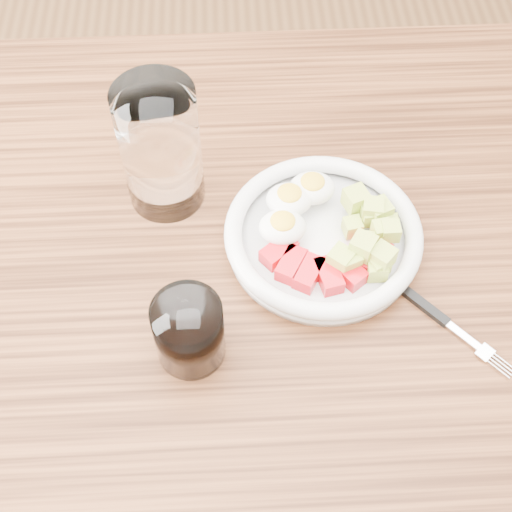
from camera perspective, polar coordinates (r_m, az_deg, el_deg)
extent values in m
plane|color=brown|center=(1.55, 0.40, -17.12)|extent=(4.00, 4.00, 0.00)
cube|color=brown|center=(0.87, 0.69, -2.38)|extent=(1.50, 0.90, 0.04)
cylinder|color=white|center=(0.87, 5.32, 1.19)|extent=(0.23, 0.23, 0.01)
torus|color=white|center=(0.86, 5.41, 1.86)|extent=(0.24, 0.24, 0.02)
cube|color=red|center=(0.84, 1.84, 0.33)|extent=(0.05, 0.05, 0.02)
cube|color=red|center=(0.83, 2.84, -0.71)|extent=(0.04, 0.05, 0.02)
cube|color=red|center=(0.83, 4.24, -1.38)|extent=(0.04, 0.05, 0.02)
cube|color=red|center=(0.83, 5.83, -1.57)|extent=(0.03, 0.05, 0.02)
cube|color=red|center=(0.83, 7.35, -1.24)|extent=(0.05, 0.05, 0.02)
cube|color=red|center=(0.84, 8.54, -0.47)|extent=(0.05, 0.04, 0.02)
cube|color=red|center=(0.85, 9.25, 0.62)|extent=(0.05, 0.05, 0.02)
ellipsoid|color=white|center=(0.87, 2.66, 4.54)|extent=(0.06, 0.05, 0.03)
ellipsoid|color=yellow|center=(0.86, 2.69, 5.06)|extent=(0.03, 0.03, 0.01)
ellipsoid|color=white|center=(0.89, 4.50, 5.43)|extent=(0.06, 0.05, 0.03)
ellipsoid|color=yellow|center=(0.88, 4.56, 5.95)|extent=(0.03, 0.03, 0.01)
ellipsoid|color=white|center=(0.85, 2.13, 2.31)|extent=(0.06, 0.05, 0.03)
ellipsoid|color=yellow|center=(0.84, 2.16, 2.82)|extent=(0.03, 0.03, 0.01)
cube|color=#C5CF4F|center=(0.87, 9.81, 3.57)|extent=(0.03, 0.03, 0.03)
cube|color=#C5CF4F|center=(0.87, 7.72, 2.32)|extent=(0.02, 0.02, 0.02)
cube|color=#C5CF4F|center=(0.83, 9.78, -0.65)|extent=(0.03, 0.03, 0.02)
cube|color=#C5CF4F|center=(0.87, 7.99, 4.50)|extent=(0.03, 0.03, 0.03)
cube|color=#C5CF4F|center=(0.87, 10.47, 2.41)|extent=(0.02, 0.02, 0.02)
cube|color=#C5CF4F|center=(0.83, 6.81, -0.27)|extent=(0.04, 0.04, 0.03)
cube|color=#C5CF4F|center=(0.82, 10.06, -0.08)|extent=(0.04, 0.04, 0.03)
cube|color=#C5CF4F|center=(0.85, 10.02, 2.03)|extent=(0.02, 0.02, 0.02)
cube|color=#C5CF4F|center=(0.86, 9.33, 3.68)|extent=(0.03, 0.03, 0.02)
cube|color=#C5CF4F|center=(0.83, 7.39, -0.40)|extent=(0.03, 0.03, 0.02)
cube|color=#C5CF4F|center=(0.83, 7.04, -0.43)|extent=(0.03, 0.03, 0.02)
cube|color=#C5CF4F|center=(0.85, 10.70, 1.98)|extent=(0.02, 0.02, 0.02)
cube|color=#C5CF4F|center=(0.87, 9.14, 3.20)|extent=(0.02, 0.02, 0.02)
cube|color=#C5CF4F|center=(0.82, 8.54, 0.78)|extent=(0.04, 0.04, 0.03)
cube|color=#C5CF4F|center=(0.83, 9.64, -1.05)|extent=(0.02, 0.02, 0.02)
cube|color=#C5CF4F|center=(0.84, 8.86, 1.08)|extent=(0.02, 0.02, 0.02)
cube|color=black|center=(0.85, 12.93, -3.59)|extent=(0.06, 0.07, 0.01)
cube|color=silver|center=(0.84, 16.36, -6.23)|extent=(0.04, 0.04, 0.00)
cube|color=silver|center=(0.83, 17.85, -7.36)|extent=(0.02, 0.02, 0.00)
cylinder|color=silver|center=(0.83, 18.83, -8.59)|extent=(0.02, 0.02, 0.00)
cylinder|color=silver|center=(0.83, 18.99, -8.39)|extent=(0.02, 0.02, 0.00)
cylinder|color=silver|center=(0.83, 19.15, -8.20)|extent=(0.02, 0.02, 0.00)
cylinder|color=silver|center=(0.84, 19.31, -8.00)|extent=(0.02, 0.02, 0.00)
cylinder|color=white|center=(0.87, -7.65, 8.57)|extent=(0.10, 0.10, 0.17)
cylinder|color=white|center=(0.77, -5.38, -6.01)|extent=(0.08, 0.08, 0.09)
cylinder|color=black|center=(0.77, -5.37, -6.09)|extent=(0.07, 0.07, 0.07)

